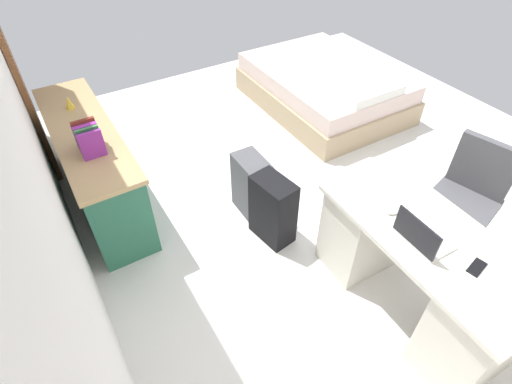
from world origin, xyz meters
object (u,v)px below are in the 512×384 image
(desk, at_px, (417,270))
(laptop, at_px, (421,236))
(office_chair, at_px, (462,205))
(figurine_small, at_px, (69,103))
(credenza, at_px, (94,165))
(suitcase_black, at_px, (273,210))
(cell_phone_near_laptop, at_px, (477,267))
(suitcase_spare_grey, at_px, (252,186))
(bed, at_px, (324,88))
(computer_mouse, at_px, (394,211))

(desk, height_order, laptop, laptop)
(office_chair, bearing_deg, figurine_small, 43.83)
(credenza, distance_m, figurine_small, 0.58)
(desk, height_order, credenza, credenza)
(suitcase_black, relative_size, figurine_small, 5.42)
(credenza, height_order, suitcase_black, credenza)
(cell_phone_near_laptop, bearing_deg, desk, -9.55)
(suitcase_black, bearing_deg, suitcase_spare_grey, -10.63)
(credenza, bearing_deg, office_chair, -131.41)
(laptop, xyz_separation_m, figurine_small, (2.63, 1.43, 0.03))
(bed, distance_m, suitcase_black, 2.26)
(office_chair, height_order, figurine_small, office_chair)
(credenza, bearing_deg, suitcase_black, -138.02)
(suitcase_spare_grey, bearing_deg, cell_phone_near_laptop, -164.38)
(suitcase_spare_grey, bearing_deg, computer_mouse, -160.96)
(suitcase_black, xyz_separation_m, figurine_small, (1.58, 1.09, 0.53))
(suitcase_black, relative_size, suitcase_spare_grey, 1.06)
(office_chair, height_order, suitcase_spare_grey, office_chair)
(bed, relative_size, suitcase_black, 3.21)
(desk, xyz_separation_m, figurine_small, (2.64, 1.55, 0.44))
(computer_mouse, height_order, cell_phone_near_laptop, computer_mouse)
(office_chair, bearing_deg, credenza, 48.59)
(credenza, bearing_deg, cell_phone_near_laptop, -148.80)
(suitcase_black, bearing_deg, cell_phone_near_laptop, -169.48)
(desk, bearing_deg, computer_mouse, 13.43)
(credenza, height_order, suitcase_spare_grey, credenza)
(computer_mouse, bearing_deg, suitcase_black, 28.15)
(desk, xyz_separation_m, cell_phone_near_laptop, (-0.30, -0.01, 0.36))
(computer_mouse, xyz_separation_m, cell_phone_near_laptop, (-0.56, -0.08, -0.01))
(credenza, xyz_separation_m, laptop, (-2.26, -1.43, 0.41))
(office_chair, relative_size, suitcase_spare_grey, 1.67)
(office_chair, height_order, computer_mouse, office_chair)
(computer_mouse, bearing_deg, desk, -164.70)
(suitcase_black, distance_m, laptop, 1.22)
(office_chair, distance_m, suitcase_spare_grey, 1.69)
(bed, relative_size, suitcase_spare_grey, 3.39)
(bed, distance_m, suitcase_spare_grey, 2.04)
(bed, bearing_deg, laptop, 151.52)
(laptop, height_order, cell_phone_near_laptop, laptop)
(suitcase_spare_grey, xyz_separation_m, laptop, (-1.41, -0.33, 0.52))
(desk, bearing_deg, bed, -26.41)
(office_chair, bearing_deg, suitcase_black, 55.93)
(suitcase_spare_grey, bearing_deg, desk, -161.85)
(cell_phone_near_laptop, bearing_deg, bed, -35.60)
(credenza, relative_size, figurine_small, 16.36)
(computer_mouse, bearing_deg, bed, -28.34)
(bed, relative_size, cell_phone_near_laptop, 14.07)
(desk, height_order, suitcase_black, desk)
(desk, height_order, bed, desk)
(laptop, bearing_deg, office_chair, -74.91)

